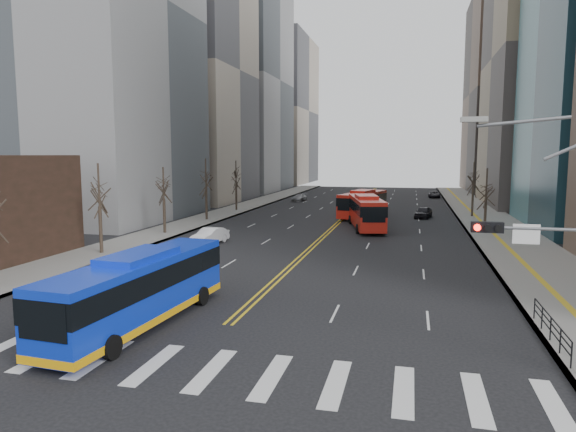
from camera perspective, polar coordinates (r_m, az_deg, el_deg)
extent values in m
plane|color=black|center=(20.81, -11.69, -16.13)|extent=(220.00, 220.00, 0.00)
cube|color=slate|center=(63.44, 21.76, -0.85)|extent=(7.00, 130.00, 0.15)
cube|color=slate|center=(67.51, -8.11, 0.01)|extent=(5.00, 130.00, 0.15)
cube|color=silver|center=(25.29, -29.35, -12.66)|extent=(0.70, 4.00, 0.01)
cube|color=silver|center=(23.80, -25.05, -13.63)|extent=(0.70, 4.00, 0.01)
cube|color=silver|center=(22.47, -20.18, -14.64)|extent=(0.70, 4.00, 0.01)
cube|color=silver|center=(21.31, -14.68, -15.63)|extent=(0.70, 4.00, 0.01)
cube|color=silver|center=(20.36, -8.55, -16.58)|extent=(0.70, 4.00, 0.01)
cube|color=silver|center=(19.66, -1.85, -17.39)|extent=(0.70, 4.00, 0.01)
cube|color=silver|center=(19.22, 5.31, -18.01)|extent=(0.70, 4.00, 0.01)
cube|color=silver|center=(19.07, 12.74, -18.37)|extent=(0.70, 4.00, 0.01)
cube|color=silver|center=(19.20, 20.19, -18.45)|extent=(0.70, 4.00, 0.01)
cube|color=silver|center=(19.63, 27.42, -18.24)|extent=(0.70, 4.00, 0.01)
cube|color=gold|center=(73.22, 6.80, 0.51)|extent=(0.15, 100.00, 0.01)
cube|color=gold|center=(73.17, 7.11, 0.50)|extent=(0.15, 100.00, 0.01)
cube|color=gray|center=(71.75, -21.71, 20.88)|extent=(22.00, 24.00, 52.00)
cube|color=#A59785|center=(93.13, -12.01, 15.34)|extent=(22.00, 22.00, 44.00)
cube|color=gray|center=(117.82, -5.73, 14.63)|extent=(20.00, 26.00, 48.00)
cube|color=gray|center=(92.10, 28.07, 15.43)|extent=(20.00, 26.00, 46.00)
cube|color=#A59785|center=(147.56, -1.15, 11.53)|extent=(18.00, 30.00, 40.00)
cube|color=brown|center=(122.71, 23.77, 12.37)|extent=(18.00, 30.00, 42.00)
cylinder|color=gray|center=(19.98, 26.80, -1.30)|extent=(4.50, 0.12, 0.12)
cube|color=black|center=(19.62, 21.25, -1.17)|extent=(1.10, 0.28, 0.38)
cylinder|color=#FF190C|center=(19.42, 20.29, -1.20)|extent=(0.24, 0.08, 0.24)
cylinder|color=black|center=(19.46, 21.31, -1.23)|extent=(0.24, 0.08, 0.24)
cylinder|color=black|center=(19.51, 22.33, -1.26)|extent=(0.24, 0.08, 0.24)
cube|color=white|center=(19.87, 24.95, -1.83)|extent=(0.90, 0.06, 0.70)
cube|color=#999993|center=(19.41, 19.97, 10.06)|extent=(0.90, 0.35, 0.18)
cube|color=black|center=(25.00, 27.21, -10.00)|extent=(0.04, 6.00, 0.04)
cylinder|color=black|center=(22.40, 28.97, -13.40)|extent=(0.06, 0.06, 1.00)
cylinder|color=black|center=(23.76, 28.00, -12.18)|extent=(0.06, 0.06, 1.00)
cylinder|color=black|center=(25.14, 27.15, -11.10)|extent=(0.06, 0.06, 1.00)
cylinder|color=black|center=(26.54, 26.38, -10.12)|extent=(0.06, 0.06, 1.00)
cylinder|color=black|center=(27.94, 25.70, -9.24)|extent=(0.06, 0.06, 1.00)
cylinder|color=#2C241B|center=(44.10, -20.09, -1.53)|extent=(0.28, 0.28, 3.90)
cylinder|color=#2C241B|center=(53.53, -13.57, -0.04)|extent=(0.28, 0.28, 3.60)
cylinder|color=#2C241B|center=(63.44, -9.05, 1.30)|extent=(0.28, 0.28, 4.00)
cylinder|color=#2C241B|center=(73.68, -5.77, 2.05)|extent=(0.28, 0.28, 3.80)
cylinder|color=#2C241B|center=(58.12, 21.07, 0.17)|extent=(0.28, 0.28, 3.50)
cylinder|color=#2C241B|center=(69.97, 19.81, 1.39)|extent=(0.28, 0.28, 3.75)
cube|color=#0E31D8|center=(25.38, -16.15, -7.76)|extent=(3.38, 12.25, 2.88)
cube|color=black|center=(25.24, -16.19, -6.53)|extent=(3.44, 12.27, 1.03)
cube|color=#0E31D8|center=(25.04, -16.27, -4.35)|extent=(2.31, 4.37, 0.40)
cube|color=#FFAF0D|center=(25.71, -16.05, -10.43)|extent=(3.44, 12.27, 0.35)
cylinder|color=black|center=(23.58, -24.02, -12.50)|extent=(0.37, 1.02, 1.00)
cylinder|color=black|center=(22.05, -18.97, -13.63)|extent=(0.37, 1.02, 1.00)
cylinder|color=black|center=(29.51, -13.90, -8.22)|extent=(0.37, 1.02, 1.00)
cylinder|color=black|center=(28.30, -9.50, -8.76)|extent=(0.37, 1.02, 1.00)
cube|color=red|center=(56.40, 8.67, 0.49)|extent=(5.10, 11.96, 3.04)
cube|color=black|center=(56.34, 8.68, 1.08)|extent=(5.17, 11.99, 1.09)
cube|color=red|center=(56.24, 8.70, 2.13)|extent=(2.95, 4.44, 0.40)
cylinder|color=black|center=(52.74, 7.75, -1.44)|extent=(0.51, 1.04, 1.00)
cylinder|color=black|center=(53.11, 10.59, -1.44)|extent=(0.51, 1.04, 1.00)
cylinder|color=black|center=(60.09, 6.93, -0.41)|extent=(0.51, 1.04, 1.00)
cylinder|color=black|center=(60.41, 9.43, -0.41)|extent=(0.51, 1.04, 1.00)
cube|color=red|center=(66.37, 8.32, 1.38)|extent=(5.43, 11.38, 2.88)
cube|color=black|center=(66.32, 8.33, 1.87)|extent=(5.49, 11.42, 1.03)
cube|color=red|center=(66.24, 8.34, 2.71)|extent=(2.99, 4.29, 0.40)
cylinder|color=black|center=(63.70, 6.09, 0.02)|extent=(0.56, 1.04, 1.00)
cylinder|color=black|center=(62.76, 8.21, -0.12)|extent=(0.56, 1.04, 1.00)
cylinder|color=black|center=(70.26, 8.38, 0.62)|extent=(0.56, 1.04, 1.00)
cylinder|color=black|center=(69.41, 10.33, 0.51)|extent=(0.56, 1.04, 1.00)
imported|color=white|center=(46.94, -8.70, -2.20)|extent=(2.39, 4.64, 1.46)
imported|color=black|center=(67.51, 14.81, 0.41)|extent=(2.60, 4.55, 1.46)
imported|color=#949499|center=(88.48, 1.26, 2.05)|extent=(2.32, 4.41, 1.22)
imported|color=black|center=(99.39, 15.95, 2.32)|extent=(2.08, 4.38, 1.21)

